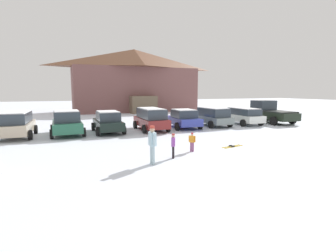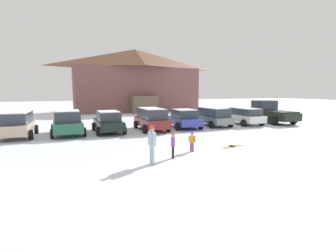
{
  "view_description": "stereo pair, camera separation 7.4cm",
  "coord_description": "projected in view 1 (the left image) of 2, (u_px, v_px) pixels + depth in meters",
  "views": [
    {
      "loc": [
        -5.73,
        -6.17,
        3.14
      ],
      "look_at": [
        -0.54,
        6.91,
        1.23
      ],
      "focal_mm": 28.0,
      "sensor_mm": 36.0,
      "label": 1
    },
    {
      "loc": [
        -5.66,
        -6.2,
        3.14
      ],
      "look_at": [
        -0.54,
        6.91,
        1.23
      ],
      "focal_mm": 28.0,
      "sensor_mm": 36.0,
      "label": 2
    }
  ],
  "objects": [
    {
      "name": "parked_green_coupe",
      "position": [
        67.0,
        123.0,
        18.54
      ],
      "size": [
        2.32,
        4.23,
        1.76
      ],
      "color": "#266249",
      "rests_on": "ground"
    },
    {
      "name": "skier_adult_in_blue_parka",
      "position": [
        152.0,
        143.0,
        11.12
      ],
      "size": [
        0.24,
        0.62,
        1.67
      ],
      "color": "#9EB9C2",
      "rests_on": "ground"
    },
    {
      "name": "parked_maroon_van",
      "position": [
        151.0,
        118.0,
        20.79
      ],
      "size": [
        2.14,
        4.44,
        1.77
      ],
      "color": "maroon",
      "rests_on": "ground"
    },
    {
      "name": "parked_black_sedan",
      "position": [
        108.0,
        122.0,
        19.64
      ],
      "size": [
        2.11,
        4.35,
        1.63
      ],
      "color": "black",
      "rests_on": "ground"
    },
    {
      "name": "parked_white_suv",
      "position": [
        243.0,
        115.0,
        24.34
      ],
      "size": [
        2.18,
        4.21,
        1.55
      ],
      "color": "white",
      "rests_on": "ground"
    },
    {
      "name": "ground",
      "position": [
        265.0,
        192.0,
        8.2
      ],
      "size": [
        160.0,
        160.0,
        0.0
      ],
      "primitive_type": "plane",
      "color": "white"
    },
    {
      "name": "parked_grey_wagon",
      "position": [
        213.0,
        116.0,
        23.27
      ],
      "size": [
        2.21,
        4.04,
        1.65
      ],
      "color": "slate",
      "rests_on": "ground"
    },
    {
      "name": "parked_blue_hatchback",
      "position": [
        183.0,
        118.0,
        22.1
      ],
      "size": [
        2.4,
        4.18,
        1.59
      ],
      "color": "#3641A5",
      "rests_on": "ground"
    },
    {
      "name": "pickup_truck",
      "position": [
        269.0,
        112.0,
        25.9
      ],
      "size": [
        2.54,
        5.38,
        2.15
      ],
      "color": "black",
      "rests_on": "ground"
    },
    {
      "name": "skier_child_in_orange_jacket",
      "position": [
        192.0,
        141.0,
        13.51
      ],
      "size": [
        0.28,
        0.28,
        0.99
      ],
      "color": "#783065",
      "rests_on": "ground"
    },
    {
      "name": "skier_child_in_purple_jacket",
      "position": [
        173.0,
        144.0,
        12.16
      ],
      "size": [
        0.27,
        0.4,
        1.16
      ],
      "color": "black",
      "rests_on": "ground"
    },
    {
      "name": "pair_of_skis",
      "position": [
        232.0,
        146.0,
        14.75
      ],
      "size": [
        1.45,
        0.6,
        0.08
      ],
      "color": "gold",
      "rests_on": "ground"
    },
    {
      "name": "parked_beige_suv",
      "position": [
        17.0,
        124.0,
        17.56
      ],
      "size": [
        2.23,
        4.39,
        1.75
      ],
      "color": "#BEAC92",
      "rests_on": "ground"
    },
    {
      "name": "ski_lodge",
      "position": [
        135.0,
        80.0,
        40.14
      ],
      "size": [
        18.82,
        9.46,
        9.34
      ],
      "color": "brown",
      "rests_on": "ground"
    }
  ]
}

